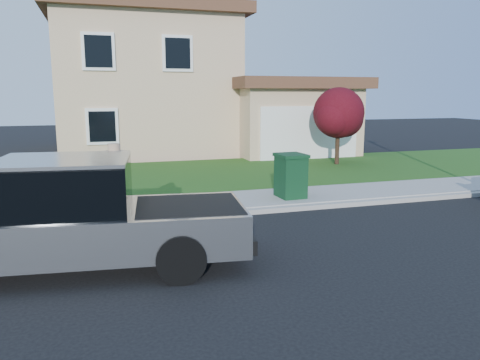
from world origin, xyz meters
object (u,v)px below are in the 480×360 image
(trash_bin, at_px, (291,175))
(pickup_truck, at_px, (74,219))
(ornamental_tree, at_px, (339,115))
(woman, at_px, (116,197))

(trash_bin, bearing_deg, pickup_truck, -149.83)
(pickup_truck, distance_m, ornamental_tree, 13.30)
(ornamental_tree, xyz_separation_m, trash_bin, (-4.40, -5.40, -1.32))
(pickup_truck, height_order, trash_bin, pickup_truck)
(pickup_truck, relative_size, ornamental_tree, 1.93)
(pickup_truck, height_order, woman, woman)
(ornamental_tree, bearing_deg, woman, -139.91)
(ornamental_tree, bearing_deg, pickup_truck, -137.74)
(pickup_truck, bearing_deg, trash_bin, 39.67)
(woman, xyz_separation_m, ornamental_tree, (9.07, 7.63, 1.14))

